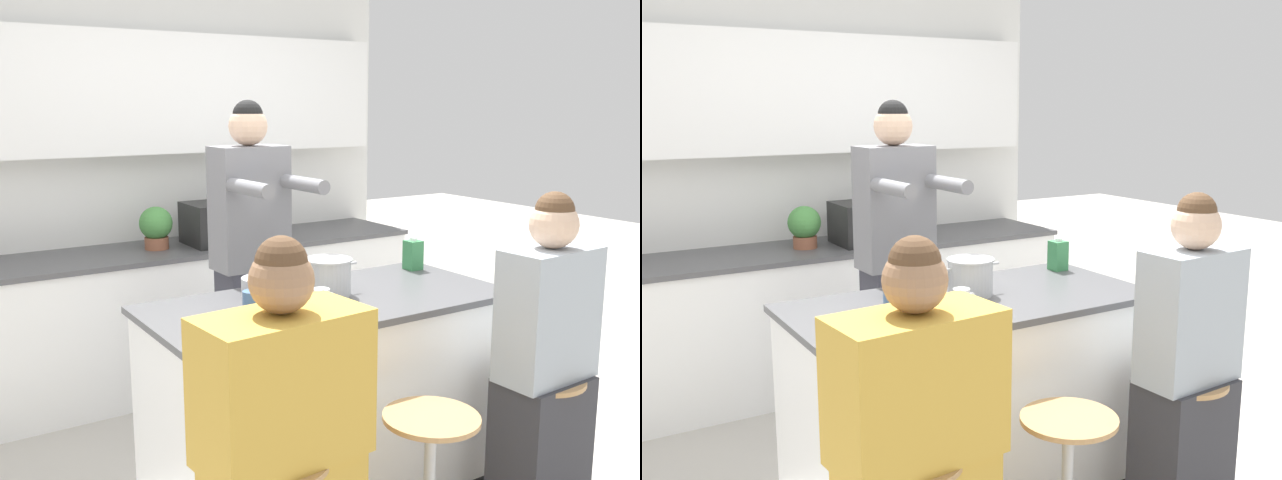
{
  "view_description": "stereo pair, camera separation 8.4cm",
  "coord_description": "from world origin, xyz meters",
  "views": [
    {
      "loc": [
        -1.67,
        -2.51,
        1.77
      ],
      "look_at": [
        0.0,
        0.08,
        1.17
      ],
      "focal_mm": 40.0,
      "sensor_mm": 36.0,
      "label": 1
    },
    {
      "loc": [
        -1.6,
        -2.55,
        1.77
      ],
      "look_at": [
        0.0,
        0.08,
        1.17
      ],
      "focal_mm": 40.0,
      "sensor_mm": 36.0,
      "label": 2
    }
  ],
  "objects": [
    {
      "name": "potted_plant",
      "position": [
        -0.19,
        1.64,
        1.03
      ],
      "size": [
        0.2,
        0.2,
        0.26
      ],
      "color": "#93563D",
      "rests_on": "back_counter"
    },
    {
      "name": "person_cooking",
      "position": [
        -0.02,
        0.71,
        0.9
      ],
      "size": [
        0.39,
        0.57,
        1.78
      ],
      "rotation": [
        0.0,
        0.0,
        0.02
      ],
      "color": "#383842",
      "rests_on": "ground_plane"
    },
    {
      "name": "kitchen_island",
      "position": [
        0.0,
        0.0,
        0.47
      ],
      "size": [
        1.61,
        0.76,
        0.92
      ],
      "color": "black",
      "rests_on": "ground_plane"
    },
    {
      "name": "back_counter",
      "position": [
        0.0,
        1.64,
        0.44
      ],
      "size": [
        3.07,
        0.65,
        0.89
      ],
      "color": "white",
      "rests_on": "ground_plane"
    },
    {
      "name": "cooking_pot",
      "position": [
        0.03,
        0.06,
        1.01
      ],
      "size": [
        0.3,
        0.21,
        0.17
      ],
      "color": "#B7BABC",
      "rests_on": "kitchen_island"
    },
    {
      "name": "bar_stool_rightmost",
      "position": [
        0.64,
        -0.64,
        0.34
      ],
      "size": [
        0.38,
        0.38,
        0.64
      ],
      "color": "tan",
      "rests_on": "ground_plane"
    },
    {
      "name": "coffee_cup_near",
      "position": [
        -0.36,
        0.04,
        0.96
      ],
      "size": [
        0.11,
        0.08,
        0.08
      ],
      "color": "#4C7099",
      "rests_on": "kitchen_island"
    },
    {
      "name": "wall_back",
      "position": [
        0.0,
        1.95,
        1.54
      ],
      "size": [
        3.31,
        0.22,
        2.7
      ],
      "color": "silver",
      "rests_on": "ground_plane"
    },
    {
      "name": "coffee_cup_far",
      "position": [
        -0.13,
        -0.14,
        0.97
      ],
      "size": [
        0.1,
        0.07,
        0.1
      ],
      "color": "white",
      "rests_on": "kitchen_island"
    },
    {
      "name": "microwave",
      "position": [
        0.27,
        1.59,
        1.02
      ],
      "size": [
        0.53,
        0.36,
        0.26
      ],
      "color": "black",
      "rests_on": "back_counter"
    },
    {
      "name": "juice_carton",
      "position": [
        0.67,
        0.24,
        1.0
      ],
      "size": [
        0.08,
        0.08,
        0.17
      ],
      "color": "#38844C",
      "rests_on": "kitchen_island"
    },
    {
      "name": "person_wrapped_blanket",
      "position": [
        -0.62,
        -0.66,
        0.64
      ],
      "size": [
        0.56,
        0.33,
        1.37
      ],
      "rotation": [
        0.0,
        0.0,
        0.07
      ],
      "color": "gold",
      "rests_on": "ground_plane"
    },
    {
      "name": "fruit_bowl",
      "position": [
        -0.22,
        0.2,
        0.97
      ],
      "size": [
        0.19,
        0.19,
        0.08
      ],
      "color": "#B7BABC",
      "rests_on": "kitchen_island"
    },
    {
      "name": "person_seated_near",
      "position": [
        0.64,
        -0.66,
        0.65
      ],
      "size": [
        0.43,
        0.28,
        1.42
      ],
      "rotation": [
        0.0,
        0.0,
        0.04
      ],
      "color": "#333338",
      "rests_on": "ground_plane"
    },
    {
      "name": "banana_bunch",
      "position": [
        -0.32,
        -0.15,
        0.95
      ],
      "size": [
        0.16,
        0.12,
        0.05
      ],
      "color": "yellow",
      "rests_on": "kitchen_island"
    }
  ]
}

